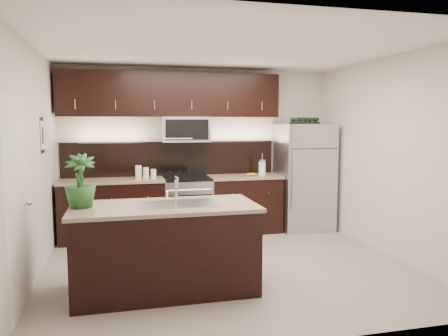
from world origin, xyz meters
The scene contains 12 objects.
ground centered at (0.00, 0.00, 0.00)m, with size 4.50×4.50×0.00m, color gray.
room_walls centered at (-0.11, -0.04, 1.70)m, with size 4.52×4.02×2.71m.
counter_run centered at (-0.46, 1.69, 0.47)m, with size 3.51×0.65×0.94m.
upper_fixtures centered at (-0.43, 1.84, 2.14)m, with size 3.49×0.40×1.66m.
island centered at (-0.84, -0.58, 0.47)m, with size 1.96×0.96×0.94m.
sink_faucet centered at (-0.69, -0.57, 0.96)m, with size 0.84×0.50×0.28m.
refrigerator centered at (1.74, 1.63, 0.89)m, with size 0.86×0.78×1.79m, color #B2B2B7.
wine_rack centered at (1.74, 1.63, 1.84)m, with size 0.44×0.27×0.10m.
plant centered at (-1.70, -0.52, 1.22)m, with size 0.31×0.31×0.55m, color #1F4E22.
canisters centered at (-0.92, 1.62, 1.03)m, with size 0.32×0.13×0.21m.
french_press centered at (1.00, 1.64, 1.07)m, with size 0.12×0.12×0.34m.
bananas centered at (0.75, 1.61, 0.97)m, with size 0.17×0.13×0.05m, color gold.
Camera 1 is at (-1.31, -5.18, 1.82)m, focal length 35.00 mm.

